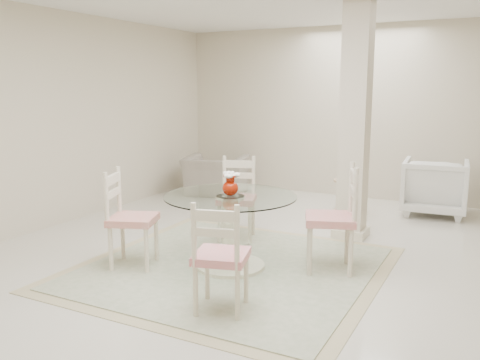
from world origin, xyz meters
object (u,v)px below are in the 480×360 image
at_px(armchair_white, 435,187).
at_px(dining_table, 231,232).
at_px(red_vase, 230,184).
at_px(dining_chair_south, 219,249).
at_px(side_table, 349,198).
at_px(dining_chair_north, 237,192).
at_px(dining_chair_east, 338,210).
at_px(column, 355,123).
at_px(recliner_taupe, 216,176).
at_px(dining_chair_west, 126,211).

bearing_deg(armchair_white, dining_table, 60.82).
height_order(red_vase, dining_chair_south, dining_chair_south).
bearing_deg(side_table, dining_chair_north, -115.01).
xyz_separation_m(dining_chair_north, side_table, (0.84, 1.79, -0.34)).
bearing_deg(dining_chair_north, dining_chair_east, -40.63).
bearing_deg(side_table, red_vase, -98.86).
bearing_deg(dining_table, dining_chair_north, 113.82).
bearing_deg(side_table, dining_chair_south, -90.32).
height_order(column, side_table, column).
xyz_separation_m(column, dining_chair_south, (-0.34, -2.56, -0.82)).
bearing_deg(dining_table, side_table, 81.12).
height_order(dining_table, recliner_taupe, dining_table).
distance_m(dining_chair_west, dining_chair_south, 1.43).
relative_size(dining_table, dining_chair_south, 1.26).
bearing_deg(red_vase, dining_chair_north, 113.85).
bearing_deg(side_table, armchair_white, 24.29).
bearing_deg(red_vase, side_table, 81.14).
relative_size(column, dining_chair_north, 2.56).
bearing_deg(column, dining_table, -114.64).
distance_m(column, dining_chair_north, 1.57).
xyz_separation_m(dining_chair_west, side_table, (1.36, 3.14, -0.34)).
bearing_deg(dining_table, dining_chair_south, -66.44).
bearing_deg(red_vase, recliner_taupe, 122.36).
xyz_separation_m(red_vase, dining_chair_south, (0.40, -0.93, -0.32)).
xyz_separation_m(column, dining_table, (-0.75, -1.63, -0.98)).
distance_m(dining_chair_west, side_table, 3.44).
height_order(dining_table, dining_chair_east, dining_chair_east).
relative_size(red_vase, dining_chair_west, 0.22).
distance_m(dining_chair_south, recliner_taupe, 4.49).
height_order(column, recliner_taupe, column).
distance_m(dining_chair_east, dining_chair_north, 1.44).
distance_m(dining_chair_west, recliner_taupe, 3.48).
bearing_deg(dining_chair_south, side_table, -105.64).
bearing_deg(dining_chair_south, dining_chair_north, -81.63).
bearing_deg(recliner_taupe, dining_chair_south, 105.32).
relative_size(dining_chair_east, recliner_taupe, 1.17).
xyz_separation_m(dining_chair_south, armchair_white, (1.08, 4.13, -0.14)).
distance_m(red_vase, dining_chair_east, 1.05).
relative_size(red_vase, armchair_white, 0.27).
relative_size(red_vase, dining_chair_east, 0.20).
relative_size(column, dining_chair_south, 2.68).
distance_m(dining_chair_east, recliner_taupe, 3.78).
bearing_deg(dining_chair_east, armchair_white, 148.39).
bearing_deg(dining_chair_west, column, -60.75).
relative_size(dining_chair_east, dining_chair_north, 1.09).
bearing_deg(recliner_taupe, dining_chair_west, 90.44).
distance_m(dining_table, side_table, 2.76).
bearing_deg(recliner_taupe, side_table, 159.71).
distance_m(red_vase, recliner_taupe, 3.52).
relative_size(dining_chair_south, recliner_taupe, 1.03).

